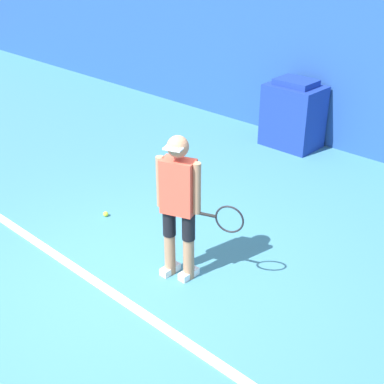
{
  "coord_description": "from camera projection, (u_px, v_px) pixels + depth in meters",
  "views": [
    {
      "loc": [
        3.66,
        -3.02,
        3.47
      ],
      "look_at": [
        0.28,
        0.57,
        0.94
      ],
      "focal_mm": 50.0,
      "sensor_mm": 36.0,
      "label": 1
    }
  ],
  "objects": [
    {
      "name": "ground_plane",
      "position": [
        137.0,
        279.0,
        5.77
      ],
      "size": [
        24.0,
        24.0,
        0.0
      ],
      "primitive_type": "plane",
      "color": "teal"
    },
    {
      "name": "back_wall",
      "position": [
        365.0,
        69.0,
        8.23
      ],
      "size": [
        24.0,
        0.1,
        2.79
      ],
      "color": "#234C99",
      "rests_on": "ground_plane"
    },
    {
      "name": "court_baseline",
      "position": [
        112.0,
        293.0,
        5.54
      ],
      "size": [
        21.6,
        0.1,
        0.01
      ],
      "color": "white",
      "rests_on": "ground_plane"
    },
    {
      "name": "tennis_player",
      "position": [
        180.0,
        203.0,
        5.42
      ],
      "size": [
        0.89,
        0.44,
        1.62
      ],
      "rotation": [
        0.0,
        0.0,
        0.36
      ],
      "color": "#A37556",
      "rests_on": "ground_plane"
    },
    {
      "name": "tennis_ball",
      "position": [
        106.0,
        214.0,
        6.96
      ],
      "size": [
        0.07,
        0.07,
        0.07
      ],
      "color": "#D1E533",
      "rests_on": "ground_plane"
    },
    {
      "name": "covered_chair",
      "position": [
        293.0,
        115.0,
        8.91
      ],
      "size": [
        0.91,
        0.67,
        1.14
      ],
      "color": "navy",
      "rests_on": "ground_plane"
    }
  ]
}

